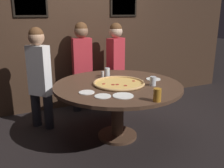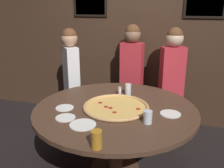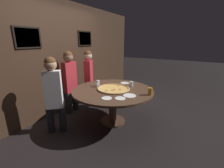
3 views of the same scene
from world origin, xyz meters
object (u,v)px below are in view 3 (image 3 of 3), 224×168
object	(u,v)px
drink_cup_far_right	(131,84)
white_plate_left_side	(120,98)
white_plate_near_front	(130,96)
white_plate_beside_cup	(125,83)
white_plate_right_side	(107,98)
drink_cup_near_left	(150,91)
diner_far_left	(70,79)
diner_far_right	(89,75)
giant_pizza	(114,89)
dining_table	(113,95)
condiment_shaker	(97,85)
diner_centre_back	(53,91)
drink_cup_beside_pizza	(98,83)

from	to	relation	value
drink_cup_far_right	white_plate_left_side	size ratio (longest dim) A/B	0.63
white_plate_near_front	white_plate_beside_cup	bearing A→B (deg)	32.35
white_plate_right_side	white_plate_near_front	bearing A→B (deg)	-41.47
drink_cup_near_left	diner_far_left	distance (m)	1.88
white_plate_left_side	white_plate_right_side	world-z (taller)	same
white_plate_left_side	diner_far_right	bearing A→B (deg)	58.92
giant_pizza	diner_far_right	xyz separation A→B (m)	(0.46, 1.04, 0.07)
dining_table	white_plate_left_side	xyz separation A→B (m)	(-0.37, -0.37, 0.13)
diner_far_left	white_plate_beside_cup	bearing A→B (deg)	123.98
dining_table	giant_pizza	size ratio (longest dim) A/B	2.47
diner_far_left	white_plate_left_side	bearing A→B (deg)	84.23
dining_table	condiment_shaker	world-z (taller)	condiment_shaker
dining_table	diner_centre_back	bearing A→B (deg)	138.71
white_plate_right_side	diner_far_left	world-z (taller)	diner_far_left
drink_cup_far_right	white_plate_left_side	distance (m)	0.74
drink_cup_far_right	diner_centre_back	xyz separation A→B (m)	(-1.21, 0.99, 0.02)
drink_cup_beside_pizza	diner_far_left	world-z (taller)	diner_far_left
white_plate_right_side	condiment_shaker	bearing A→B (deg)	51.05
white_plate_beside_cup	diner_centre_back	xyz separation A→B (m)	(-1.39, 0.75, 0.07)
white_plate_near_front	giant_pizza	bearing A→B (deg)	68.75
giant_pizza	white_plate_right_side	xyz separation A→B (m)	(-0.49, -0.15, -0.01)
giant_pizza	drink_cup_beside_pizza	xyz separation A→B (m)	(0.02, 0.41, 0.05)
condiment_shaker	drink_cup_beside_pizza	bearing A→B (deg)	24.00
giant_pizza	diner_far_right	bearing A→B (deg)	65.93
drink_cup_far_right	white_plate_left_side	xyz separation A→B (m)	(-0.73, -0.12, -0.05)
dining_table	diner_centre_back	size ratio (longest dim) A/B	1.14
giant_pizza	white_plate_left_side	xyz separation A→B (m)	(-0.38, -0.36, -0.01)
giant_pizza	white_plate_beside_cup	world-z (taller)	giant_pizza
white_plate_right_side	condiment_shaker	world-z (taller)	condiment_shaker
dining_table	white_plate_left_side	distance (m)	0.54
white_plate_beside_cup	drink_cup_beside_pizza	bearing A→B (deg)	141.71
condiment_shaker	diner_far_right	world-z (taller)	diner_far_right
drink_cup_far_right	white_plate_beside_cup	xyz separation A→B (m)	(0.18, 0.24, -0.05)
dining_table	diner_far_right	bearing A→B (deg)	65.22
white_plate_beside_cup	white_plate_right_side	bearing A→B (deg)	-170.98
giant_pizza	drink_cup_near_left	bearing A→B (deg)	-84.64
diner_far_right	white_plate_beside_cup	bearing A→B (deg)	69.07
drink_cup_near_left	white_plate_right_side	xyz separation A→B (m)	(-0.56, 0.58, -0.06)
drink_cup_near_left	diner_centre_back	distance (m)	1.76
giant_pizza	white_plate_beside_cup	size ratio (longest dim) A/B	3.39
white_plate_right_side	diner_far_left	size ratio (longest dim) A/B	0.12
dining_table	drink_cup_beside_pizza	bearing A→B (deg)	85.30
diner_far_left	drink_cup_beside_pizza	bearing A→B (deg)	104.38
drink_cup_near_left	white_plate_near_front	world-z (taller)	drink_cup_near_left
white_plate_beside_cup	condiment_shaker	distance (m)	0.70
drink_cup_beside_pizza	diner_far_left	distance (m)	0.74
white_plate_near_front	condiment_shaker	size ratio (longest dim) A/B	2.38
drink_cup_near_left	drink_cup_far_right	bearing A→B (deg)	60.09
drink_cup_far_right	drink_cup_near_left	world-z (taller)	drink_cup_near_left
white_plate_near_front	diner_far_left	size ratio (longest dim) A/B	0.16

